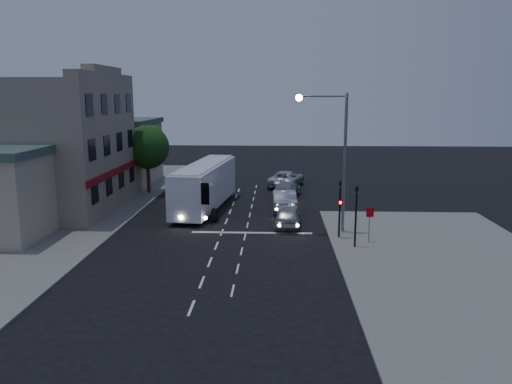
{
  "coord_description": "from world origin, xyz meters",
  "views": [
    {
      "loc": [
        3.61,
        -29.92,
        8.99
      ],
      "look_at": [
        2.16,
        4.89,
        2.2
      ],
      "focal_mm": 35.0,
      "sensor_mm": 36.0,
      "label": 1
    }
  ],
  "objects_px": {
    "car_sedan_a": "(284,200)",
    "street_tree": "(147,145)",
    "car_sedan_c": "(286,179)",
    "traffic_signal_side": "(356,209)",
    "car_suv": "(288,216)",
    "streetlight": "(335,147)",
    "regulatory_sign": "(370,219)",
    "car_sedan_b": "(287,189)",
    "traffic_signal_main": "(340,202)",
    "tour_bus": "(205,184)"
  },
  "relations": [
    {
      "from": "car_suv",
      "to": "streetlight",
      "type": "distance_m",
      "value": 6.01
    },
    {
      "from": "tour_bus",
      "to": "street_tree",
      "type": "relative_size",
      "value": 1.97
    },
    {
      "from": "car_sedan_c",
      "to": "traffic_signal_side",
      "type": "distance_m",
      "value": 20.71
    },
    {
      "from": "car_suv",
      "to": "street_tree",
      "type": "relative_size",
      "value": 0.7
    },
    {
      "from": "car_sedan_b",
      "to": "car_suv",
      "type": "bearing_deg",
      "value": 101.68
    },
    {
      "from": "traffic_signal_main",
      "to": "car_sedan_b",
      "type": "bearing_deg",
      "value": 102.91
    },
    {
      "from": "car_sedan_c",
      "to": "traffic_signal_main",
      "type": "xyz_separation_m",
      "value": [
        2.99,
        -18.33,
        1.62
      ]
    },
    {
      "from": "car_sedan_c",
      "to": "traffic_signal_side",
      "type": "relative_size",
      "value": 1.4
    },
    {
      "from": "car_suv",
      "to": "car_sedan_b",
      "type": "height_order",
      "value": "car_suv"
    },
    {
      "from": "car_suv",
      "to": "traffic_signal_main",
      "type": "bearing_deg",
      "value": 140.13
    },
    {
      "from": "car_sedan_a",
      "to": "street_tree",
      "type": "bearing_deg",
      "value": -28.88
    },
    {
      "from": "traffic_signal_main",
      "to": "street_tree",
      "type": "distance_m",
      "value": 21.38
    },
    {
      "from": "car_suv",
      "to": "streetlight",
      "type": "height_order",
      "value": "streetlight"
    },
    {
      "from": "car_sedan_a",
      "to": "streetlight",
      "type": "height_order",
      "value": "streetlight"
    },
    {
      "from": "car_sedan_a",
      "to": "regulatory_sign",
      "type": "distance_m",
      "value": 10.34
    },
    {
      "from": "streetlight",
      "to": "traffic_signal_main",
      "type": "bearing_deg",
      "value": -79.8
    },
    {
      "from": "car_sedan_a",
      "to": "streetlight",
      "type": "xyz_separation_m",
      "value": [
        3.11,
        -6.54,
        4.91
      ]
    },
    {
      "from": "traffic_signal_main",
      "to": "regulatory_sign",
      "type": "bearing_deg",
      "value": -30.84
    },
    {
      "from": "car_suv",
      "to": "regulatory_sign",
      "type": "distance_m",
      "value": 6.39
    },
    {
      "from": "tour_bus",
      "to": "car_suv",
      "type": "xyz_separation_m",
      "value": [
        6.48,
        -5.14,
        -1.25
      ]
    },
    {
      "from": "car_sedan_b",
      "to": "street_tree",
      "type": "bearing_deg",
      "value": 8.19
    },
    {
      "from": "tour_bus",
      "to": "car_sedan_a",
      "type": "distance_m",
      "value": 6.4
    },
    {
      "from": "car_suv",
      "to": "traffic_signal_side",
      "type": "relative_size",
      "value": 1.06
    },
    {
      "from": "car_suv",
      "to": "street_tree",
      "type": "bearing_deg",
      "value": -38.01
    },
    {
      "from": "streetlight",
      "to": "street_tree",
      "type": "xyz_separation_m",
      "value": [
        -15.55,
        12.82,
        -1.23
      ]
    },
    {
      "from": "streetlight",
      "to": "street_tree",
      "type": "height_order",
      "value": "streetlight"
    },
    {
      "from": "car_suv",
      "to": "streetlight",
      "type": "xyz_separation_m",
      "value": [
        2.93,
        -1.6,
        4.99
      ]
    },
    {
      "from": "car_sedan_b",
      "to": "streetlight",
      "type": "xyz_separation_m",
      "value": [
        2.79,
        -11.88,
        5.02
      ]
    },
    {
      "from": "car_sedan_b",
      "to": "regulatory_sign",
      "type": "distance_m",
      "value": 15.11
    },
    {
      "from": "tour_bus",
      "to": "traffic_signal_main",
      "type": "distance_m",
      "value": 12.65
    },
    {
      "from": "car_sedan_c",
      "to": "traffic_signal_main",
      "type": "relative_size",
      "value": 1.4
    },
    {
      "from": "car_sedan_b",
      "to": "streetlight",
      "type": "height_order",
      "value": "streetlight"
    },
    {
      "from": "car_sedan_a",
      "to": "traffic_signal_main",
      "type": "height_order",
      "value": "traffic_signal_main"
    },
    {
      "from": "traffic_signal_main",
      "to": "car_sedan_a",
      "type": "bearing_deg",
      "value": 112.93
    },
    {
      "from": "traffic_signal_side",
      "to": "regulatory_sign",
      "type": "distance_m",
      "value": 1.61
    },
    {
      "from": "tour_bus",
      "to": "streetlight",
      "type": "height_order",
      "value": "streetlight"
    },
    {
      "from": "car_sedan_a",
      "to": "traffic_signal_side",
      "type": "xyz_separation_m",
      "value": [
        4.07,
        -9.94,
        1.59
      ]
    },
    {
      "from": "traffic_signal_main",
      "to": "tour_bus",
      "type": "bearing_deg",
      "value": 139.81
    },
    {
      "from": "traffic_signal_main",
      "to": "car_suv",
      "type": "bearing_deg",
      "value": 136.49
    },
    {
      "from": "traffic_signal_side",
      "to": "regulatory_sign",
      "type": "relative_size",
      "value": 1.86
    },
    {
      "from": "tour_bus",
      "to": "car_suv",
      "type": "relative_size",
      "value": 2.81
    },
    {
      "from": "streetlight",
      "to": "tour_bus",
      "type": "bearing_deg",
      "value": 144.38
    },
    {
      "from": "car_sedan_c",
      "to": "car_sedan_a",
      "type": "bearing_deg",
      "value": 103.22
    },
    {
      "from": "car_sedan_b",
      "to": "street_tree",
      "type": "height_order",
      "value": "street_tree"
    },
    {
      "from": "tour_bus",
      "to": "car_sedan_a",
      "type": "relative_size",
      "value": 2.43
    },
    {
      "from": "car_suv",
      "to": "traffic_signal_side",
      "type": "distance_m",
      "value": 6.55
    },
    {
      "from": "tour_bus",
      "to": "traffic_signal_side",
      "type": "height_order",
      "value": "traffic_signal_side"
    },
    {
      "from": "car_sedan_c",
      "to": "regulatory_sign",
      "type": "xyz_separation_m",
      "value": [
        4.69,
        -19.35,
        0.8
      ]
    },
    {
      "from": "traffic_signal_main",
      "to": "regulatory_sign",
      "type": "height_order",
      "value": "traffic_signal_main"
    },
    {
      "from": "regulatory_sign",
      "to": "street_tree",
      "type": "relative_size",
      "value": 0.35
    }
  ]
}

